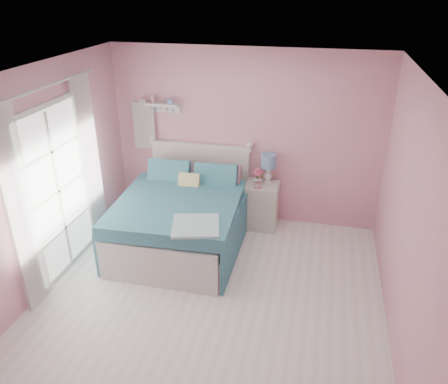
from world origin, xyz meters
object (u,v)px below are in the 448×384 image
at_px(nightstand, 261,205).
at_px(bed, 182,219).
at_px(table_lamp, 269,163).
at_px(vase, 258,180).
at_px(teacup, 258,185).

bearing_deg(nightstand, bed, -142.57).
relative_size(bed, table_lamp, 4.63).
bearing_deg(bed, vase, 36.99).
height_order(bed, teacup, bed).
xyz_separation_m(nightstand, teacup, (-0.05, -0.13, 0.39)).
distance_m(nightstand, vase, 0.42).
bearing_deg(nightstand, table_lamp, 54.23).
xyz_separation_m(bed, nightstand, (1.00, 0.76, -0.05)).
bearing_deg(vase, bed, -140.58).
relative_size(table_lamp, vase, 3.15).
xyz_separation_m(table_lamp, vase, (-0.14, -0.09, -0.24)).
bearing_deg(teacup, bed, -146.28).
bearing_deg(table_lamp, nightstand, -125.77).
height_order(table_lamp, vase, table_lamp).
bearing_deg(teacup, nightstand, 69.71).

